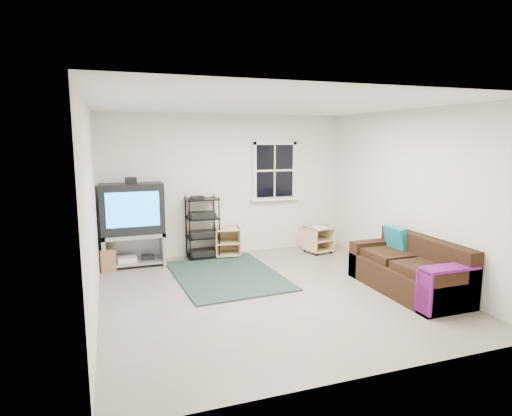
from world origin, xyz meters
name	(u,v)px	position (x,y,z in m)	size (l,w,h in m)	color
room	(275,174)	(0.95, 2.27, 1.48)	(4.60, 4.62, 4.60)	gray
tv_unit	(133,218)	(-1.73, 2.02, 0.84)	(1.04, 0.52, 1.52)	gray
av_rack	(203,232)	(-0.52, 2.07, 0.50)	(0.57, 0.41, 1.14)	black
side_table_left	(227,241)	(-0.07, 2.09, 0.29)	(0.51, 0.51, 0.53)	tan
side_table_right	(317,237)	(1.64, 1.76, 0.29)	(0.53, 0.53, 0.52)	tan
sofa	(410,271)	(1.90, -0.57, 0.30)	(0.81, 1.83, 0.84)	black
shag_rug	(227,275)	(-0.38, 0.95, 0.01)	(1.57, 2.16, 0.03)	#312216
paper_bag	(107,260)	(-2.17, 1.83, 0.18)	(0.25, 0.16, 0.36)	brown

